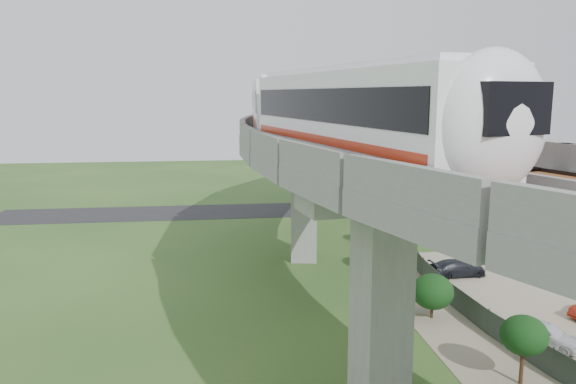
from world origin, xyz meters
The scene contains 13 objects.
ground centered at (0.00, 0.00, 0.00)m, with size 160.00×160.00×0.00m, color #2D5221.
dirt_lot centered at (14.00, -2.00, 0.02)m, with size 18.00×26.00×0.04m, color gray.
asphalt_road centered at (0.00, 30.00, 0.01)m, with size 60.00×8.00×0.03m, color #232326.
viaduct centered at (3.84, 0.00, 9.05)m, with size 19.58×73.98×11.40m.
metro_train centered at (1.16, 9.79, 12.31)m, with size 16.08×60.47×3.64m.
fence centered at (9.75, 0.00, 0.75)m, with size 3.87×38.73×1.50m.
tree_0 centered at (11.60, 23.73, 1.59)m, with size 2.31×2.31×2.58m.
tree_1 centered at (7.62, 14.28, 1.63)m, with size 2.13×2.13×2.54m.
tree_2 centered at (6.30, 6.28, 2.00)m, with size 2.54×2.54×3.09m.
tree_3 centered at (6.53, -2.35, 1.65)m, with size 2.45×2.45×2.69m.
tree_4 centered at (7.65, -10.26, 2.38)m, with size 2.11×2.11×3.29m.
car_white centered at (11.04, -6.67, 0.67)m, with size 1.49×3.71×1.26m, color silver.
car_dark centered at (11.30, 4.80, 0.64)m, with size 1.67×4.12×1.19m, color black.
Camera 1 is at (-5.92, -32.40, 13.08)m, focal length 35.00 mm.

